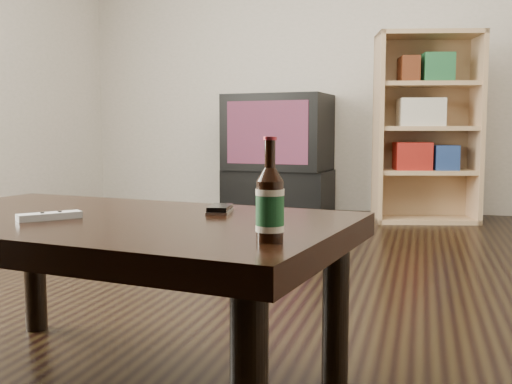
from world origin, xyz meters
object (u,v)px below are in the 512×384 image
(tv, at_px, (278,132))
(beer_bottle, at_px, (270,205))
(bookshelf, at_px, (425,125))
(tv_stand, at_px, (278,191))
(phone, at_px, (220,209))
(remote, at_px, (49,216))
(coffee_table, at_px, (108,240))

(tv, xyz_separation_m, beer_bottle, (0.93, -3.95, -0.14))
(tv, bearing_deg, bookshelf, -5.07)
(tv_stand, bearing_deg, phone, -72.46)
(remote, bearing_deg, beer_bottle, 27.45)
(tv_stand, distance_m, phone, 3.63)
(coffee_table, relative_size, beer_bottle, 6.32)
(bookshelf, height_order, remote, bookshelf)
(tv, distance_m, beer_bottle, 4.06)
(phone, bearing_deg, beer_bottle, -66.31)
(tv_stand, height_order, tv, tv)
(tv_stand, relative_size, beer_bottle, 4.25)
(bookshelf, bearing_deg, coffee_table, -116.45)
(coffee_table, distance_m, remote, 0.17)
(tv, xyz_separation_m, phone, (0.68, -3.55, -0.21))
(tv, distance_m, remote, 3.82)
(coffee_table, xyz_separation_m, remote, (-0.12, -0.09, 0.07))
(beer_bottle, bearing_deg, coffee_table, 154.79)
(beer_bottle, height_order, phone, beer_bottle)
(tv_stand, distance_m, bookshelf, 1.39)
(coffee_table, xyz_separation_m, beer_bottle, (0.51, -0.24, 0.14))
(phone, bearing_deg, tv_stand, 92.74)
(phone, bearing_deg, bookshelf, 72.23)
(coffee_table, height_order, beer_bottle, beer_bottle)
(coffee_table, distance_m, beer_bottle, 0.58)
(tv_stand, height_order, phone, phone)
(tv_stand, relative_size, tv, 0.99)
(tv, relative_size, bookshelf, 0.64)
(tv_stand, height_order, coffee_table, coffee_table)
(beer_bottle, relative_size, phone, 1.76)
(beer_bottle, xyz_separation_m, phone, (-0.25, 0.40, -0.07))
(bookshelf, relative_size, phone, 11.84)
(tv_stand, xyz_separation_m, phone, (0.68, -3.55, 0.30))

